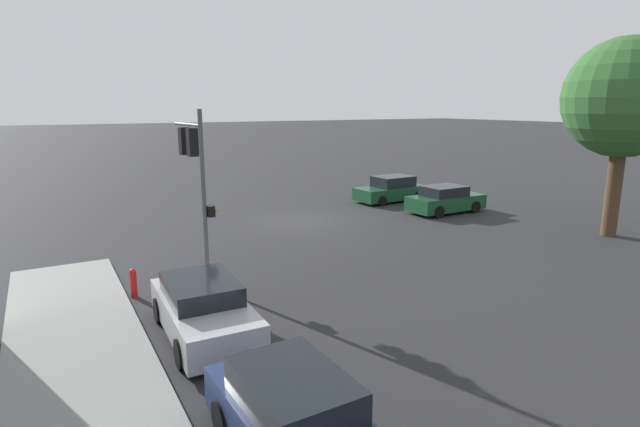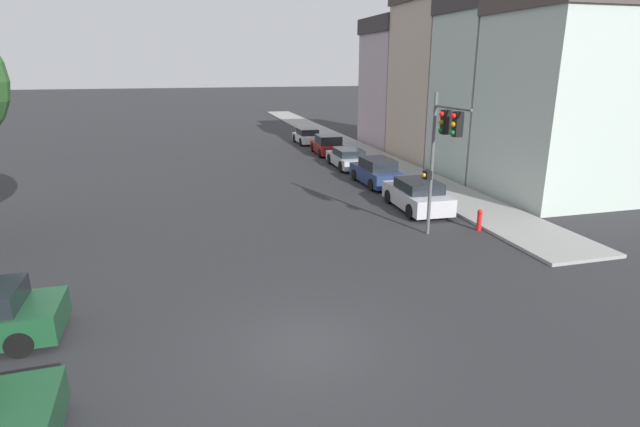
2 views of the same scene
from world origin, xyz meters
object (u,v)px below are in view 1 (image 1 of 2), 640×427
object	(u,v)px
street_tree	(625,99)
crossing_car_0	(445,200)
traffic_signal	(195,164)
fire_hydrant	(133,282)
parked_car_1	(297,423)
parked_car_0	(203,309)
crossing_car_1	(391,190)

from	to	relation	value
street_tree	crossing_car_0	distance (m)	9.59
traffic_signal	fire_hydrant	distance (m)	4.15
parked_car_1	fire_hydrant	bearing A→B (deg)	-174.29
street_tree	parked_car_0	size ratio (longest dim) A/B	1.95
parked_car_1	fire_hydrant	size ratio (longest dim) A/B	4.73
street_tree	parked_car_0	world-z (taller)	street_tree
crossing_car_1	parked_car_1	world-z (taller)	parked_car_1
street_tree	crossing_car_1	world-z (taller)	street_tree
crossing_car_1	parked_car_1	bearing A→B (deg)	46.30
crossing_car_1	parked_car_0	world-z (taller)	crossing_car_1
parked_car_0	crossing_car_0	bearing A→B (deg)	119.13
street_tree	fire_hydrant	bearing A→B (deg)	-7.87
crossing_car_0	parked_car_0	xyz separation A→B (m)	(15.97, 8.22, 0.00)
traffic_signal	fire_hydrant	world-z (taller)	traffic_signal
traffic_signal	crossing_car_1	xyz separation A→B (m)	(-14.28, -8.23, -3.23)
parked_car_0	fire_hydrant	xyz separation A→B (m)	(1.12, -3.59, -0.21)
street_tree	traffic_signal	distance (m)	18.20
traffic_signal	parked_car_0	size ratio (longest dim) A/B	1.28
crossing_car_1	parked_car_0	xyz separation A→B (m)	(15.40, 12.31, -0.01)
crossing_car_0	parked_car_1	size ratio (longest dim) A/B	1.00
parked_car_1	parked_car_0	bearing A→B (deg)	178.37
crossing_car_1	fire_hydrant	xyz separation A→B (m)	(16.52, 8.72, -0.23)
traffic_signal	parked_car_0	xyz separation A→B (m)	(1.12, 4.08, -3.24)
parked_car_0	parked_car_1	bearing A→B (deg)	1.43
crossing_car_1	parked_car_1	distance (m)	23.48
street_tree	crossing_car_1	distance (m)	13.14
crossing_car_0	fire_hydrant	world-z (taller)	crossing_car_0
street_tree	traffic_signal	xyz separation A→B (m)	(17.78, -3.26, -2.12)
traffic_signal	fire_hydrant	size ratio (longest dim) A/B	6.17
crossing_car_0	street_tree	bearing A→B (deg)	-69.12
parked_car_0	parked_car_1	size ratio (longest dim) A/B	1.02
street_tree	traffic_signal	world-z (taller)	street_tree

